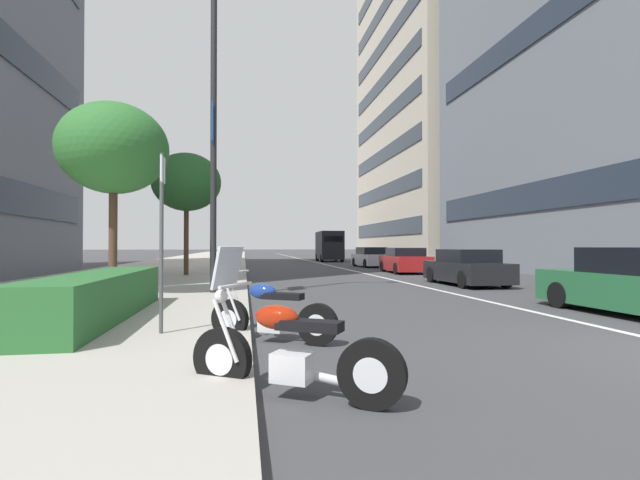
% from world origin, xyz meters
% --- Properties ---
extents(sidewalk_right_plaza, '(160.00, 9.00, 0.15)m').
position_xyz_m(sidewalk_right_plaza, '(30.00, 10.83, 0.07)').
color(sidewalk_right_plaza, '#A39E93').
rests_on(sidewalk_right_plaza, ground).
extents(lane_centre_stripe, '(110.00, 0.16, 0.01)m').
position_xyz_m(lane_centre_stripe, '(35.00, 0.00, 0.00)').
color(lane_centre_stripe, silver).
rests_on(lane_centre_stripe, ground).
extents(motorcycle_by_sign_pole, '(1.24, 1.98, 1.48)m').
position_xyz_m(motorcycle_by_sign_pole, '(-0.38, 6.00, 0.44)').
color(motorcycle_by_sign_pole, black).
rests_on(motorcycle_by_sign_pole, ground).
extents(motorcycle_mid_row, '(1.17, 1.91, 1.09)m').
position_xyz_m(motorcycle_mid_row, '(2.31, 6.02, 0.41)').
color(motorcycle_mid_row, black).
rests_on(motorcycle_mid_row, ground).
extents(car_mid_block_traffic, '(4.21, 1.82, 1.36)m').
position_xyz_m(car_mid_block_traffic, '(11.58, -1.92, 0.64)').
color(car_mid_block_traffic, black).
rests_on(car_mid_block_traffic, ground).
extents(car_approaching_light, '(4.18, 2.07, 1.38)m').
position_xyz_m(car_approaching_light, '(19.54, -2.33, 0.65)').
color(car_approaching_light, maroon).
rests_on(car_approaching_light, ground).
extents(car_following_behind, '(4.25, 2.02, 1.40)m').
position_xyz_m(car_following_behind, '(27.00, -2.49, 0.66)').
color(car_following_behind, '#B7B7BC').
rests_on(car_following_behind, ground).
extents(delivery_van_ahead, '(5.41, 2.35, 2.89)m').
position_xyz_m(delivery_van_ahead, '(39.38, -1.74, 1.54)').
color(delivery_van_ahead, black).
rests_on(delivery_van_ahead, ground).
extents(parking_sign_by_curb, '(0.32, 0.06, 2.75)m').
position_xyz_m(parking_sign_by_curb, '(2.48, 7.68, 1.79)').
color(parking_sign_by_curb, '#47494C').
rests_on(parking_sign_by_curb, sidewalk_right_plaza).
extents(street_lamp_with_banners, '(1.26, 2.32, 9.16)m').
position_xyz_m(street_lamp_with_banners, '(8.75, 7.01, 5.53)').
color(street_lamp_with_banners, '#232326').
rests_on(street_lamp_with_banners, sidewalk_right_plaza).
extents(clipped_hedge_bed, '(5.75, 1.10, 0.82)m').
position_xyz_m(clipped_hedge_bed, '(4.18, 9.08, 0.56)').
color(clipped_hedge_bed, '#28602D').
rests_on(clipped_hedge_bed, sidewalk_right_plaza).
extents(street_tree_far_plaza, '(2.87, 2.87, 5.18)m').
position_xyz_m(street_tree_far_plaza, '(8.26, 9.91, 4.10)').
color(street_tree_far_plaza, '#473323').
rests_on(street_tree_far_plaza, sidewalk_right_plaza).
extents(street_tree_near_plaza_corner, '(3.14, 3.14, 5.62)m').
position_xyz_m(street_tree_near_plaza_corner, '(17.12, 9.07, 4.42)').
color(street_tree_near_plaza_corner, '#473323').
rests_on(street_tree_near_plaza_corner, sidewalk_right_plaza).
extents(office_tower_mid_left, '(23.95, 16.96, 41.49)m').
position_xyz_m(office_tower_mid_left, '(42.76, -16.75, 20.74)').
color(office_tower_mid_left, beige).
rests_on(office_tower_mid_left, ground).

